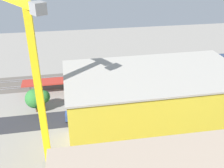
# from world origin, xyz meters

# --- Properties ---
(ground_plane) EXTENTS (187.19, 187.19, 0.00)m
(ground_plane) POSITION_xyz_m (0.00, 0.00, 0.00)
(ground_plane) COLOR gray
(ground_plane) RESTS_ON ground
(rail_bed) EXTENTS (117.21, 15.89, 0.01)m
(rail_bed) POSITION_xyz_m (0.00, -22.00, 0.00)
(rail_bed) COLOR #5B544C
(rail_bed) RESTS_ON ground
(street_asphalt) EXTENTS (117.12, 10.90, 0.01)m
(street_asphalt) POSITION_xyz_m (0.00, 4.96, 0.00)
(street_asphalt) COLOR #2D2D33
(street_asphalt) RESTS_ON ground
(track_rails) EXTENTS (116.98, 9.46, 0.12)m
(track_rails) POSITION_xyz_m (0.00, -22.00, 0.18)
(track_rails) COLOR #9E9EA8
(track_rails) RESTS_ON ground
(platform_canopy_near) EXTENTS (52.12, 6.34, 4.55)m
(platform_canopy_near) POSITION_xyz_m (11.85, -13.16, 4.31)
(platform_canopy_near) COLOR #A82D23
(platform_canopy_near) RESTS_ON ground
(locomotive) EXTENTS (16.16, 2.76, 4.82)m
(locomotive) POSITION_xyz_m (-32.25, -25.00, 1.73)
(locomotive) COLOR black
(locomotive) RESTS_ON ground
(freight_coach_far) EXTENTS (17.24, 3.34, 6.07)m
(freight_coach_far) POSITION_xyz_m (14.06, -19.00, 3.19)
(freight_coach_far) COLOR black
(freight_coach_far) RESTS_ON ground
(parked_car_0) EXTENTS (4.12, 1.79, 1.64)m
(parked_car_0) POSITION_xyz_m (-25.03, 8.11, 0.72)
(parked_car_0) COLOR black
(parked_car_0) RESTS_ON ground
(parked_car_1) EXTENTS (4.82, 2.03, 1.67)m
(parked_car_1) POSITION_xyz_m (-18.02, 8.51, 0.74)
(parked_car_1) COLOR black
(parked_car_1) RESTS_ON ground
(parked_car_2) EXTENTS (4.12, 1.97, 1.69)m
(parked_car_2) POSITION_xyz_m (-11.18, 8.19, 0.75)
(parked_car_2) COLOR black
(parked_car_2) RESTS_ON ground
(parked_car_3) EXTENTS (4.35, 1.91, 1.75)m
(parked_car_3) POSITION_xyz_m (-4.12, 7.79, 0.78)
(parked_car_3) COLOR black
(parked_car_3) RESTS_ON ground
(parked_car_4) EXTENTS (4.50, 1.85, 1.56)m
(parked_car_4) POSITION_xyz_m (2.46, 7.79, 0.70)
(parked_car_4) COLOR black
(parked_car_4) RESTS_ON ground
(parked_car_5) EXTENTS (4.32, 2.08, 1.69)m
(parked_car_5) POSITION_xyz_m (9.32, 8.74, 0.75)
(parked_car_5) COLOR black
(parked_car_5) RESTS_ON ground
(construction_building) EXTENTS (41.02, 22.35, 21.63)m
(construction_building) POSITION_xyz_m (1.33, 22.41, 10.82)
(construction_building) COLOR yellow
(construction_building) RESTS_ON ground
(construction_roof_slab) EXTENTS (41.63, 22.96, 0.40)m
(construction_roof_slab) POSITION_xyz_m (1.33, 22.41, 21.83)
(construction_roof_slab) COLOR #ADA89E
(construction_roof_slab) RESTS_ON construction_building
(tower_crane) EXTENTS (12.69, 19.95, 39.73)m
(tower_crane) POSITION_xyz_m (27.51, 24.99, 22.62)
(tower_crane) COLOR gray
(tower_crane) RESTS_ON ground
(box_truck_0) EXTENTS (8.59, 3.23, 3.33)m
(box_truck_0) POSITION_xyz_m (6.01, 6.93, 1.65)
(box_truck_0) COLOR black
(box_truck_0) RESTS_ON ground
(box_truck_1) EXTENTS (9.50, 3.08, 3.30)m
(box_truck_1) POSITION_xyz_m (18.18, 6.71, 1.63)
(box_truck_1) COLOR black
(box_truck_1) RESTS_ON ground
(street_tree_0) EXTENTS (5.77, 5.77, 7.82)m
(street_tree_0) POSITION_xyz_m (-22.61, 0.09, 4.92)
(street_tree_0) COLOR brown
(street_tree_0) RESTS_ON ground
(street_tree_1) EXTENTS (5.04, 5.04, 7.38)m
(street_tree_1) POSITION_xyz_m (-28.12, -0.50, 4.85)
(street_tree_1) COLOR brown
(street_tree_1) RESTS_ON ground
(street_tree_2) EXTENTS (4.20, 4.20, 7.39)m
(street_tree_2) POSITION_xyz_m (29.50, -0.42, 5.24)
(street_tree_2) COLOR brown
(street_tree_2) RESTS_ON ground
(street_tree_3) EXTENTS (6.22, 6.22, 8.11)m
(street_tree_3) POSITION_xyz_m (32.14, -0.30, 4.98)
(street_tree_3) COLOR brown
(street_tree_3) RESTS_ON ground
(traffic_light) EXTENTS (0.50, 0.36, 6.36)m
(traffic_light) POSITION_xyz_m (6.39, 9.44, 4.24)
(traffic_light) COLOR #333333
(traffic_light) RESTS_ON ground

